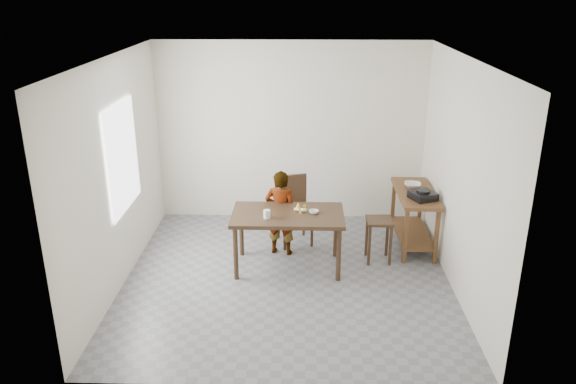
{
  "coord_description": "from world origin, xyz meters",
  "views": [
    {
      "loc": [
        0.18,
        -6.17,
        3.47
      ],
      "look_at": [
        0.0,
        0.4,
        1.0
      ],
      "focal_mm": 35.0,
      "sensor_mm": 36.0,
      "label": 1
    }
  ],
  "objects_px": {
    "child": "(281,213)",
    "stool": "(378,240)",
    "dining_table": "(288,241)",
    "prep_counter": "(413,219)",
    "dining_chair": "(295,211)"
  },
  "relations": [
    {
      "from": "dining_table",
      "to": "stool",
      "type": "relative_size",
      "value": 2.39
    },
    {
      "from": "dining_chair",
      "to": "child",
      "type": "bearing_deg",
      "value": -135.04
    },
    {
      "from": "dining_table",
      "to": "child",
      "type": "height_order",
      "value": "child"
    },
    {
      "from": "prep_counter",
      "to": "stool",
      "type": "relative_size",
      "value": 2.05
    },
    {
      "from": "stool",
      "to": "dining_chair",
      "type": "bearing_deg",
      "value": 155.02
    },
    {
      "from": "child",
      "to": "stool",
      "type": "relative_size",
      "value": 2.01
    },
    {
      "from": "child",
      "to": "stool",
      "type": "height_order",
      "value": "child"
    },
    {
      "from": "stool",
      "to": "dining_table",
      "type": "bearing_deg",
      "value": -169.37
    },
    {
      "from": "dining_table",
      "to": "prep_counter",
      "type": "bearing_deg",
      "value": 22.15
    },
    {
      "from": "dining_chair",
      "to": "prep_counter",
      "type": "bearing_deg",
      "value": -18.26
    },
    {
      "from": "dining_table",
      "to": "child",
      "type": "bearing_deg",
      "value": 104.39
    },
    {
      "from": "dining_chair",
      "to": "stool",
      "type": "relative_size",
      "value": 1.61
    },
    {
      "from": "prep_counter",
      "to": "stool",
      "type": "bearing_deg",
      "value": -138.27
    },
    {
      "from": "child",
      "to": "dining_chair",
      "type": "bearing_deg",
      "value": -106.62
    },
    {
      "from": "dining_table",
      "to": "dining_chair",
      "type": "bearing_deg",
      "value": 84.32
    }
  ]
}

